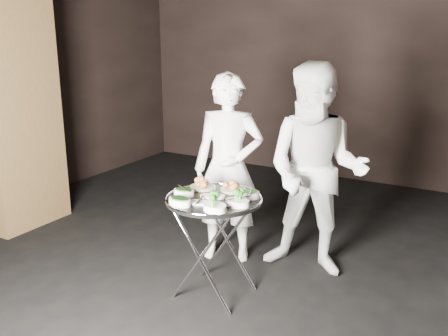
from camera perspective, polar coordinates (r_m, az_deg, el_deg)
The scene contains 16 objects.
floor at distance 3.90m, azimuth -1.67°, elevation -14.48°, with size 6.00×7.00×0.05m, color black.
wall_back at distance 6.65m, azimuth 14.57°, elevation 11.44°, with size 6.00×0.05×3.00m, color black.
tray_stand at distance 3.70m, azimuth -1.17°, elevation -8.48°, with size 0.51×0.43×0.75m.
serving_tray at distance 3.57m, azimuth -1.20°, elevation -3.57°, with size 0.70×0.70×0.04m.
potato_plate_a at distance 3.77m, azimuth -2.46°, elevation -1.87°, with size 0.20×0.20×0.07m.
potato_plate_b at distance 3.71m, azimuth 1.06°, elevation -2.17°, with size 0.19×0.19×0.07m.
greens_bowl at distance 3.57m, azimuth 3.10°, elevation -2.92°, with size 0.13×0.13×0.07m.
asparagus_plate_a at distance 3.57m, azimuth -1.32°, elevation -3.15°, with size 0.20×0.16×0.04m.
asparagus_plate_b at distance 3.45m, azimuth -2.87°, elevation -3.87°, with size 0.18×0.13×0.03m.
spinach_bowl_a at distance 3.63m, azimuth -4.60°, elevation -2.67°, with size 0.17×0.12×0.06m.
spinach_bowl_b at distance 3.43m, azimuth -5.09°, elevation -3.71°, with size 0.19×0.14×0.07m.
broccoli_bowl_a at distance 3.40m, azimuth 1.55°, elevation -3.83°, with size 0.17×0.13×0.07m.
broccoli_bowl_b at distance 3.31m, azimuth -1.07°, elevation -4.37°, with size 0.22×0.19×0.08m.
serving_utensils at distance 3.60m, azimuth -0.42°, elevation -2.42°, with size 0.58×0.43×0.01m.
waiter_left at distance 4.18m, azimuth 0.51°, elevation -0.05°, with size 0.58×0.38×1.60m, color white.
waiter_right at distance 3.99m, azimuth 10.46°, elevation -0.37°, with size 0.83×0.64×1.70m, color white.
Camera 1 is at (1.77, -2.87, 1.93)m, focal length 40.00 mm.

